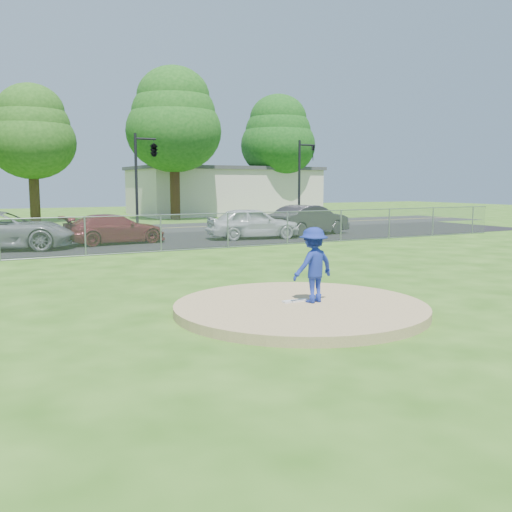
{
  "coord_description": "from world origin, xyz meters",
  "views": [
    {
      "loc": [
        -6.49,
        -10.07,
        2.73
      ],
      "look_at": [
        0.0,
        2.0,
        1.0
      ],
      "focal_mm": 40.0,
      "sensor_mm": 36.0,
      "label": 1
    }
  ],
  "objects_px": {
    "tree_far_right": "(278,136)",
    "parked_car_gray": "(2,230)",
    "commercial_building": "(224,190)",
    "tree_right": "(174,119)",
    "traffic_signal_right": "(302,175)",
    "tree_center": "(31,131)",
    "parked_car_darkred": "(115,229)",
    "parked_car_pearl": "(253,223)",
    "pitcher": "(313,265)",
    "traffic_signal_center": "(152,151)",
    "parked_car_charcoal": "(309,220)"
  },
  "relations": [
    {
      "from": "tree_center",
      "to": "pitcher",
      "type": "distance_m",
      "value": 34.47
    },
    {
      "from": "commercial_building",
      "to": "parked_car_gray",
      "type": "bearing_deg",
      "value": -132.89
    },
    {
      "from": "tree_right",
      "to": "pitcher",
      "type": "relative_size",
      "value": 7.19
    },
    {
      "from": "commercial_building",
      "to": "tree_center",
      "type": "height_order",
      "value": "tree_center"
    },
    {
      "from": "traffic_signal_center",
      "to": "parked_car_gray",
      "type": "distance_m",
      "value": 11.25
    },
    {
      "from": "pitcher",
      "to": "parked_car_darkred",
      "type": "distance_m",
      "value": 16.07
    },
    {
      "from": "commercial_building",
      "to": "parked_car_charcoal",
      "type": "xyz_separation_m",
      "value": [
        -5.35,
        -22.27,
        -1.35
      ]
    },
    {
      "from": "commercial_building",
      "to": "traffic_signal_center",
      "type": "xyz_separation_m",
      "value": [
        -12.03,
        -16.0,
        2.45
      ]
    },
    {
      "from": "traffic_signal_right",
      "to": "tree_right",
      "type": "bearing_deg",
      "value": 117.64
    },
    {
      "from": "pitcher",
      "to": "parked_car_darkred",
      "type": "height_order",
      "value": "pitcher"
    },
    {
      "from": "tree_right",
      "to": "parked_car_charcoal",
      "type": "height_order",
      "value": "tree_right"
    },
    {
      "from": "parked_car_gray",
      "to": "pitcher",
      "type": "bearing_deg",
      "value": -148.37
    },
    {
      "from": "pitcher",
      "to": "parked_car_charcoal",
      "type": "xyz_separation_m",
      "value": [
        10.33,
        15.74,
        -0.2
      ]
    },
    {
      "from": "tree_center",
      "to": "parked_car_gray",
      "type": "xyz_separation_m",
      "value": [
        -3.62,
        -18.2,
        -5.65
      ]
    },
    {
      "from": "parked_car_pearl",
      "to": "parked_car_charcoal",
      "type": "height_order",
      "value": "parked_car_charcoal"
    },
    {
      "from": "tree_right",
      "to": "tree_far_right",
      "type": "relative_size",
      "value": 1.08
    },
    {
      "from": "tree_far_right",
      "to": "parked_car_gray",
      "type": "distance_m",
      "value": 31.84
    },
    {
      "from": "tree_far_right",
      "to": "pitcher",
      "type": "height_order",
      "value": "tree_far_right"
    },
    {
      "from": "commercial_building",
      "to": "parked_car_gray",
      "type": "relative_size",
      "value": 2.82
    },
    {
      "from": "tree_far_right",
      "to": "parked_car_charcoal",
      "type": "distance_m",
      "value": 22.31
    },
    {
      "from": "tree_center",
      "to": "parked_car_charcoal",
      "type": "relative_size",
      "value": 2.02
    },
    {
      "from": "parked_car_darkred",
      "to": "parked_car_gray",
      "type": "bearing_deg",
      "value": 87.45
    },
    {
      "from": "traffic_signal_center",
      "to": "parked_car_darkred",
      "type": "distance_m",
      "value": 8.07
    },
    {
      "from": "traffic_signal_right",
      "to": "parked_car_pearl",
      "type": "bearing_deg",
      "value": -137.17
    },
    {
      "from": "traffic_signal_right",
      "to": "parked_car_darkred",
      "type": "height_order",
      "value": "traffic_signal_right"
    },
    {
      "from": "tree_far_right",
      "to": "traffic_signal_right",
      "type": "relative_size",
      "value": 1.92
    },
    {
      "from": "tree_right",
      "to": "parked_car_darkred",
      "type": "xyz_separation_m",
      "value": [
        -8.83,
        -15.94,
        -6.96
      ]
    },
    {
      "from": "traffic_signal_right",
      "to": "tree_center",
      "type": "bearing_deg",
      "value": 141.78
    },
    {
      "from": "tree_right",
      "to": "parked_car_pearl",
      "type": "height_order",
      "value": "tree_right"
    },
    {
      "from": "tree_right",
      "to": "tree_far_right",
      "type": "bearing_deg",
      "value": 15.26
    },
    {
      "from": "traffic_signal_center",
      "to": "parked_car_gray",
      "type": "xyz_separation_m",
      "value": [
        -8.59,
        -6.2,
        -3.79
      ]
    },
    {
      "from": "parked_car_darkred",
      "to": "pitcher",
      "type": "bearing_deg",
      "value": 174.85
    },
    {
      "from": "commercial_building",
      "to": "traffic_signal_center",
      "type": "distance_m",
      "value": 20.17
    },
    {
      "from": "tree_far_right",
      "to": "tree_center",
      "type": "bearing_deg",
      "value": -177.27
    },
    {
      "from": "tree_right",
      "to": "tree_far_right",
      "type": "xyz_separation_m",
      "value": [
        11.0,
        3.0,
        -0.59
      ]
    },
    {
      "from": "tree_center",
      "to": "traffic_signal_right",
      "type": "relative_size",
      "value": 1.76
    },
    {
      "from": "commercial_building",
      "to": "tree_right",
      "type": "relative_size",
      "value": 1.41
    },
    {
      "from": "commercial_building",
      "to": "tree_center",
      "type": "xyz_separation_m",
      "value": [
        -17.0,
        -4.0,
        4.31
      ]
    },
    {
      "from": "parked_car_charcoal",
      "to": "parked_car_gray",
      "type": "bearing_deg",
      "value": 75.5
    },
    {
      "from": "tree_far_right",
      "to": "parked_car_darkred",
      "type": "height_order",
      "value": "tree_far_right"
    },
    {
      "from": "traffic_signal_center",
      "to": "parked_car_pearl",
      "type": "height_order",
      "value": "traffic_signal_center"
    },
    {
      "from": "tree_far_right",
      "to": "parked_car_darkred",
      "type": "xyz_separation_m",
      "value": [
        -19.83,
        -18.94,
        -6.37
      ]
    },
    {
      "from": "pitcher",
      "to": "parked_car_charcoal",
      "type": "bearing_deg",
      "value": -133.19
    },
    {
      "from": "commercial_building",
      "to": "parked_car_pearl",
      "type": "xyz_separation_m",
      "value": [
        -9.07,
        -22.77,
        -1.36
      ]
    },
    {
      "from": "tree_far_right",
      "to": "pitcher",
      "type": "xyz_separation_m",
      "value": [
        -19.68,
        -35.0,
        -6.05
      ]
    },
    {
      "from": "tree_far_right",
      "to": "parked_car_charcoal",
      "type": "relative_size",
      "value": 2.2
    },
    {
      "from": "traffic_signal_center",
      "to": "parked_car_pearl",
      "type": "xyz_separation_m",
      "value": [
        2.96,
        -6.77,
        -3.81
      ]
    },
    {
      "from": "parked_car_pearl",
      "to": "parked_car_charcoal",
      "type": "xyz_separation_m",
      "value": [
        3.72,
        0.5,
        0.01
      ]
    },
    {
      "from": "tree_far_right",
      "to": "pitcher",
      "type": "relative_size",
      "value": 6.64
    },
    {
      "from": "parked_car_pearl",
      "to": "traffic_signal_right",
      "type": "bearing_deg",
      "value": -36.8
    }
  ]
}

